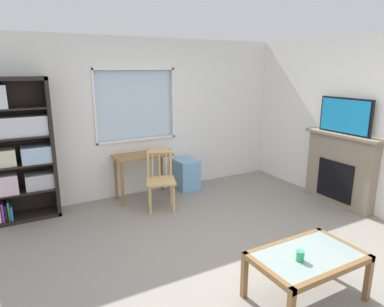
# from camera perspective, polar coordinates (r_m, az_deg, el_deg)

# --- Properties ---
(ground) EXTENTS (5.97, 6.02, 0.02)m
(ground) POSITION_cam_1_polar(r_m,az_deg,el_deg) (3.98, 6.21, -17.30)
(ground) COLOR gray
(wall_back_with_window) EXTENTS (4.97, 0.15, 2.54)m
(wall_back_with_window) POSITION_cam_1_polar(r_m,az_deg,el_deg) (5.69, -7.96, 5.83)
(wall_back_with_window) COLOR white
(wall_back_with_window) RESTS_ON ground
(wall_right) EXTENTS (0.12, 5.22, 2.54)m
(wall_right) POSITION_cam_1_polar(r_m,az_deg,el_deg) (5.36, 29.55, 3.84)
(wall_right) COLOR white
(wall_right) RESTS_ON ground
(bookshelf) EXTENTS (0.90, 0.38, 1.96)m
(bookshelf) POSITION_cam_1_polar(r_m,az_deg,el_deg) (5.13, -27.66, 0.68)
(bookshelf) COLOR black
(bookshelf) RESTS_ON ground
(desk_under_window) EXTENTS (0.91, 0.44, 0.74)m
(desk_under_window) POSITION_cam_1_polar(r_m,az_deg,el_deg) (5.44, -8.31, -1.47)
(desk_under_window) COLOR olive
(desk_under_window) RESTS_ON ground
(wooden_chair) EXTENTS (0.53, 0.51, 0.90)m
(wooden_chair) POSITION_cam_1_polar(r_m,az_deg,el_deg) (5.05, -5.35, -4.35)
(wooden_chair) COLOR tan
(wooden_chair) RESTS_ON ground
(plastic_drawer_unit) EXTENTS (0.35, 0.40, 0.53)m
(plastic_drawer_unit) POSITION_cam_1_polar(r_m,az_deg,el_deg) (5.90, -0.91, -3.57)
(plastic_drawer_unit) COLOR #72ADDB
(plastic_drawer_unit) RESTS_ON ground
(fireplace) EXTENTS (0.26, 1.22, 1.12)m
(fireplace) POSITION_cam_1_polar(r_m,az_deg,el_deg) (5.65, 23.71, -2.45)
(fireplace) COLOR gray
(fireplace) RESTS_ON ground
(tv) EXTENTS (0.06, 0.85, 0.53)m
(tv) POSITION_cam_1_polar(r_m,az_deg,el_deg) (5.47, 24.45, 5.80)
(tv) COLOR black
(tv) RESTS_ON fireplace
(coffee_table) EXTENTS (1.00, 0.63, 0.46)m
(coffee_table) POSITION_cam_1_polar(r_m,az_deg,el_deg) (3.34, 18.90, -16.78)
(coffee_table) COLOR #8C9E99
(coffee_table) RESTS_ON ground
(sippy_cup) EXTENTS (0.07, 0.07, 0.09)m
(sippy_cup) POSITION_cam_1_polar(r_m,az_deg,el_deg) (3.17, 17.80, -16.12)
(sippy_cup) COLOR #33B770
(sippy_cup) RESTS_ON coffee_table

